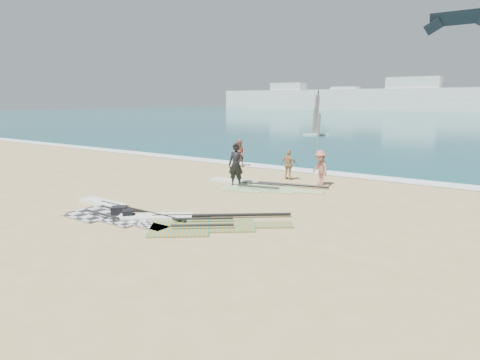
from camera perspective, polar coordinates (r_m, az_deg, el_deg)
The scene contains 15 objects.
ground at distance 13.05m, azimuth -15.19°, elevation -6.52°, with size 300.00×300.00×0.00m, color tan.
sea at distance 140.50m, azimuth 29.88°, elevation 8.23°, with size 300.00×240.00×0.06m, color #0C5355.
surf_line at distance 22.84m, azimuth 8.50°, elevation 1.34°, with size 300.00×1.20×0.04m, color white.
far_town at distance 160.12m, azimuth 24.81°, elevation 10.50°, with size 160.00×8.00×12.00m.
rig_grey at distance 15.00m, azimuth -17.80°, elevation -4.14°, with size 5.34×2.17×0.20m.
rig_green at distance 18.51m, azimuth 2.02°, elevation -0.72°, with size 5.77×2.89×0.20m.
rig_orange at distance 13.14m, azimuth -7.26°, elevation -5.84°, with size 5.48×4.28×0.20m.
gear_bag_near at distance 14.40m, azimuth -16.78°, elevation -4.25°, with size 0.51×0.37×0.32m, color black.
gear_bag_far at distance 14.04m, azimuth -15.69°, elevation -4.66°, with size 0.49×0.34×0.29m, color black.
person_wetsuit at distance 18.26m, azimuth -0.56°, elevation 2.15°, with size 0.73×0.48×2.00m, color black.
beachgoer_left at distance 23.72m, azimuth -0.03°, elevation 3.80°, with size 0.78×0.61×1.61m, color #B16A58.
beachgoer_mid at distance 18.93m, azimuth 11.35°, elevation 1.71°, with size 1.06×0.61×1.64m, color #A46154.
beachgoer_back at distance 20.02m, azimuth 6.96°, elevation 2.16°, with size 0.88×0.37×1.50m, color tan.
windsurfer_left at distance 45.82m, azimuth 10.82°, elevation 7.99°, with size 2.66×2.69×5.01m.
kitesurf_kite at distance 52.59m, azimuth 28.76°, elevation 19.37°, with size 7.20×0.95×2.36m.
Camera 1 is at (9.43, -8.13, 3.90)m, focal length 30.00 mm.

